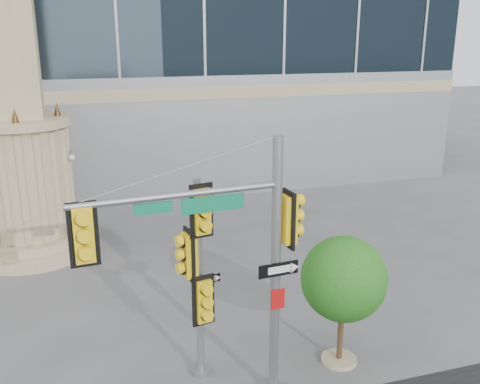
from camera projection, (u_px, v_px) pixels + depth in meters
name	position (u px, v px, depth m)	size (l,w,h in m)	color
ground	(263.00, 354.00, 13.77)	(120.00, 120.00, 0.00)	#545456
monument	(18.00, 105.00, 18.74)	(4.40, 4.40, 16.60)	tan
main_signal_pole	(228.00, 250.00, 10.88)	(4.64, 0.77, 5.98)	slate
secondary_signal_pole	(198.00, 266.00, 12.07)	(0.90, 0.65, 4.92)	slate
street_tree	(345.00, 282.00, 12.88)	(2.13, 2.08, 3.32)	tan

